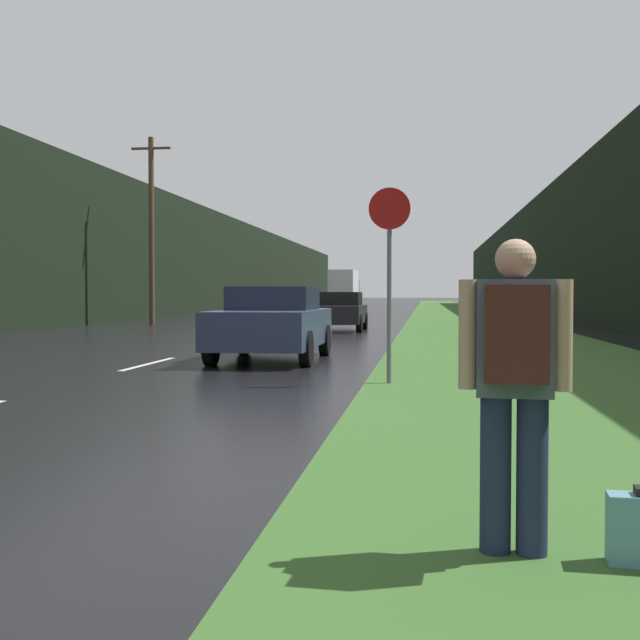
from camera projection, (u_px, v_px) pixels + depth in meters
grass_verge at (466, 320)px, 41.55m from camera, size 6.00×240.00×0.02m
lane_stripe_c at (149, 364)px, 15.74m from camera, size 0.12×3.00×0.01m
lane_stripe_d at (233, 342)px, 22.68m from camera, size 0.12×3.00×0.01m
lane_stripe_e at (278, 331)px, 29.62m from camera, size 0.12×3.00×0.01m
treeline_far_side at (187, 260)px, 53.69m from camera, size 2.00×140.00×7.33m
treeline_near_side at (555, 255)px, 50.55m from camera, size 2.00×140.00×7.73m
utility_pole_far at (151, 228)px, 35.93m from camera, size 1.80×0.24×8.39m
stop_sign at (389, 267)px, 12.12m from camera, size 0.63×0.07×2.98m
hitchhiker_with_backpack at (515, 376)px, 4.12m from camera, size 0.58×0.42×1.66m
car_passing_near at (273, 323)px, 16.65m from camera, size 2.05×4.54×1.53m
car_passing_far at (341, 311)px, 29.99m from camera, size 1.83×4.17×1.45m
car_oncoming at (297, 304)px, 47.94m from camera, size 1.96×4.44×1.54m
delivery_truck at (345, 289)px, 76.06m from camera, size 2.48×8.54×3.59m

